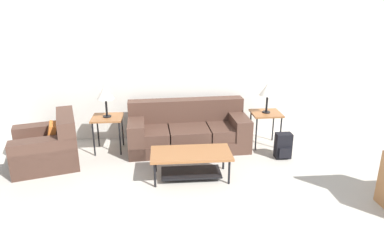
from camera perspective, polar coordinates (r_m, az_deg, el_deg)
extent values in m
cube|color=silver|center=(6.39, 0.54, 7.60)|extent=(8.60, 0.06, 2.60)
cube|color=#4C3328|center=(6.12, -0.61, -4.55)|extent=(2.13, 0.99, 0.22)
cube|color=#4C3328|center=(5.98, -7.22, -3.10)|extent=(0.72, 0.83, 0.20)
cube|color=#4C3328|center=(6.02, -0.59, -2.78)|extent=(0.72, 0.83, 0.20)
cube|color=#4C3328|center=(6.14, 5.85, -2.44)|extent=(0.72, 0.83, 0.20)
cube|color=#4C3328|center=(6.23, -1.00, 0.88)|extent=(2.10, 0.37, 0.40)
cube|color=#4C3328|center=(6.01, -9.19, -3.38)|extent=(0.33, 0.89, 0.58)
cube|color=#4C3328|center=(6.22, 7.66, -2.53)|extent=(0.33, 0.89, 0.58)
cube|color=#4C3328|center=(5.99, -23.15, -5.72)|extent=(1.19, 1.20, 0.40)
cube|color=#4C3328|center=(5.83, -20.24, -1.75)|extent=(0.52, 1.01, 0.40)
cube|color=#4C3328|center=(6.29, -23.17, -3.79)|extent=(0.99, 0.51, 0.56)
cube|color=#4C3328|center=(5.63, -23.33, -6.39)|extent=(0.99, 0.51, 0.56)
cube|color=orange|center=(5.87, -22.36, -2.92)|extent=(0.28, 0.38, 0.36)
cube|color=#935B33|center=(5.01, -0.17, -6.43)|extent=(1.17, 0.58, 0.04)
cylinder|color=black|center=(4.88, -6.20, -9.92)|extent=(0.03, 0.03, 0.37)
cylinder|color=black|center=(4.96, 6.21, -9.42)|extent=(0.03, 0.03, 0.37)
cylinder|color=black|center=(5.30, -6.12, -7.55)|extent=(0.03, 0.03, 0.37)
cylinder|color=black|center=(5.37, 5.27, -7.14)|extent=(0.03, 0.03, 0.37)
cube|color=black|center=(5.15, -0.17, -9.56)|extent=(0.88, 0.41, 0.02)
cube|color=#935B33|center=(6.02, -13.95, -0.43)|extent=(0.51, 0.49, 0.03)
cylinder|color=black|center=(5.98, -16.06, -3.94)|extent=(0.03, 0.03, 0.59)
cylinder|color=black|center=(5.91, -11.92, -3.87)|extent=(0.03, 0.03, 0.59)
cylinder|color=black|center=(6.35, -15.40, -2.55)|extent=(0.03, 0.03, 0.59)
cylinder|color=black|center=(6.29, -11.50, -2.47)|extent=(0.03, 0.03, 0.59)
cube|color=#935B33|center=(6.22, 12.25, 0.28)|extent=(0.51, 0.49, 0.03)
cylinder|color=black|center=(6.07, 10.64, -3.17)|extent=(0.03, 0.03, 0.59)
cylinder|color=black|center=(6.20, 14.52, -2.99)|extent=(0.03, 0.03, 0.59)
cylinder|color=black|center=(6.44, 9.70, -1.84)|extent=(0.03, 0.03, 0.59)
cylinder|color=black|center=(6.56, 13.37, -1.71)|extent=(0.03, 0.03, 0.59)
cylinder|color=black|center=(6.02, -13.96, -0.22)|extent=(0.14, 0.14, 0.02)
cylinder|color=black|center=(5.97, -14.08, 1.24)|extent=(0.04, 0.04, 0.30)
cone|color=white|center=(5.90, -14.27, 3.66)|extent=(0.29, 0.29, 0.22)
cylinder|color=black|center=(6.21, 12.27, 0.49)|extent=(0.14, 0.14, 0.02)
cylinder|color=black|center=(6.16, 12.36, 1.90)|extent=(0.04, 0.04, 0.30)
cone|color=white|center=(6.10, 12.53, 4.25)|extent=(0.29, 0.29, 0.22)
cube|color=black|center=(5.91, 14.94, -4.94)|extent=(0.26, 0.17, 0.43)
cube|color=black|center=(5.86, 15.21, -6.12)|extent=(0.20, 0.05, 0.17)
cylinder|color=black|center=(5.97, 13.98, -4.40)|extent=(0.02, 0.02, 0.32)
cylinder|color=black|center=(6.02, 15.28, -4.33)|extent=(0.02, 0.02, 0.32)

